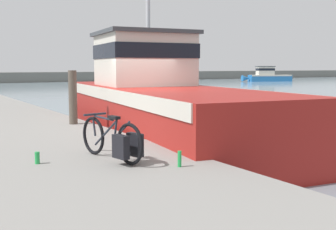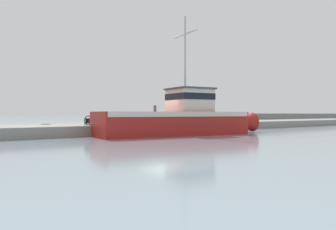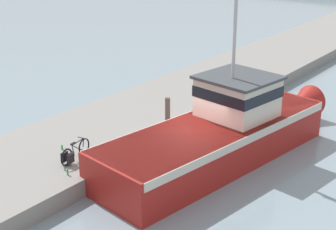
{
  "view_description": "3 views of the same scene",
  "coord_description": "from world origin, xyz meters",
  "px_view_note": "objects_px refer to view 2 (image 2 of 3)",
  "views": [
    {
      "loc": [
        -5.66,
        -10.32,
        2.27
      ],
      "look_at": [
        -0.57,
        -1.99,
        1.15
      ],
      "focal_mm": 45.0,
      "sensor_mm": 36.0,
      "label": 1
    },
    {
      "loc": [
        19.08,
        -13.86,
        1.57
      ],
      "look_at": [
        -0.34,
        0.87,
        1.43
      ],
      "focal_mm": 35.0,
      "sensor_mm": 36.0,
      "label": 2
    },
    {
      "loc": [
        10.94,
        -15.98,
        9.46
      ],
      "look_at": [
        -2.05,
        1.0,
        1.28
      ],
      "focal_mm": 55.0,
      "sensor_mm": 36.0,
      "label": 3
    }
  ],
  "objects_px": {
    "bicycle_touring": "(93,120)",
    "mooring_post": "(155,115)",
    "fishing_boat_main": "(180,118)",
    "water_bottle_by_bike": "(85,124)",
    "water_bottle_on_curb": "(92,123)"
  },
  "relations": [
    {
      "from": "bicycle_touring",
      "to": "water_bottle_by_bike",
      "type": "height_order",
      "value": "bicycle_touring"
    },
    {
      "from": "fishing_boat_main",
      "to": "water_bottle_by_bike",
      "type": "distance_m",
      "value": 6.71
    },
    {
      "from": "fishing_boat_main",
      "to": "water_bottle_by_bike",
      "type": "xyz_separation_m",
      "value": [
        -2.94,
        -6.02,
        -0.38
      ]
    },
    {
      "from": "bicycle_touring",
      "to": "mooring_post",
      "type": "height_order",
      "value": "mooring_post"
    },
    {
      "from": "bicycle_touring",
      "to": "water_bottle_on_curb",
      "type": "bearing_deg",
      "value": 148.25
    },
    {
      "from": "bicycle_touring",
      "to": "water_bottle_on_curb",
      "type": "xyz_separation_m",
      "value": [
        -1.17,
        0.47,
        -0.25
      ]
    },
    {
      "from": "fishing_boat_main",
      "to": "water_bottle_on_curb",
      "type": "height_order",
      "value": "fishing_boat_main"
    },
    {
      "from": "bicycle_touring",
      "to": "water_bottle_by_bike",
      "type": "relative_size",
      "value": 6.95
    },
    {
      "from": "mooring_post",
      "to": "water_bottle_by_bike",
      "type": "distance_m",
      "value": 5.73
    },
    {
      "from": "fishing_boat_main",
      "to": "mooring_post",
      "type": "distance_m",
      "value": 2.73
    },
    {
      "from": "bicycle_touring",
      "to": "mooring_post",
      "type": "relative_size",
      "value": 1.2
    },
    {
      "from": "bicycle_touring",
      "to": "mooring_post",
      "type": "xyz_separation_m",
      "value": [
        0.9,
        4.79,
        0.39
      ]
    },
    {
      "from": "water_bottle_by_bike",
      "to": "bicycle_touring",
      "type": "bearing_deg",
      "value": 126.6
    },
    {
      "from": "bicycle_touring",
      "to": "water_bottle_by_bike",
      "type": "bearing_deg",
      "value": -63.16
    },
    {
      "from": "fishing_boat_main",
      "to": "water_bottle_on_curb",
      "type": "relative_size",
      "value": 68.41
    }
  ]
}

